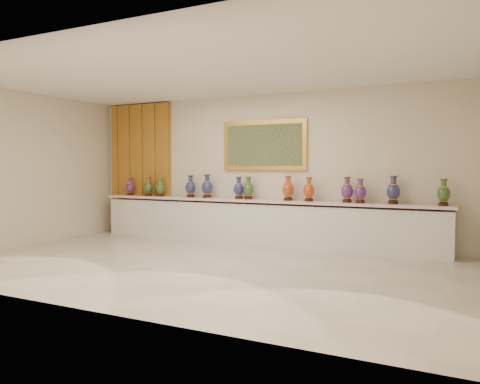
% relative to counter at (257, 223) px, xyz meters
% --- Properties ---
extents(ground, '(8.00, 8.00, 0.00)m').
position_rel_counter_xyz_m(ground, '(0.00, -2.27, -0.44)').
color(ground, beige).
rests_on(ground, ground).
extents(room, '(8.00, 8.00, 8.00)m').
position_rel_counter_xyz_m(room, '(-2.53, 0.17, 1.14)').
color(room, beige).
rests_on(room, ground).
extents(counter, '(7.28, 0.48, 0.90)m').
position_rel_counter_xyz_m(counter, '(0.00, 0.00, 0.00)').
color(counter, white).
rests_on(counter, ground).
extents(vase_0, '(0.23, 0.23, 0.40)m').
position_rel_counter_xyz_m(vase_0, '(-3.20, -0.01, 0.64)').
color(vase_0, black).
rests_on(vase_0, counter).
extents(vase_1, '(0.26, 0.26, 0.43)m').
position_rel_counter_xyz_m(vase_1, '(-2.66, -0.04, 0.66)').
color(vase_1, black).
rests_on(vase_1, counter).
extents(vase_2, '(0.25, 0.25, 0.42)m').
position_rel_counter_xyz_m(vase_2, '(-2.33, -0.03, 0.65)').
color(vase_2, black).
rests_on(vase_2, counter).
extents(vase_3, '(0.27, 0.27, 0.48)m').
position_rel_counter_xyz_m(vase_3, '(-1.55, -0.03, 0.68)').
color(vase_3, black).
rests_on(vase_3, counter).
extents(vase_4, '(0.28, 0.28, 0.50)m').
position_rel_counter_xyz_m(vase_4, '(-1.14, -0.02, 0.69)').
color(vase_4, black).
rests_on(vase_4, counter).
extents(vase_5, '(0.22, 0.22, 0.45)m').
position_rel_counter_xyz_m(vase_5, '(-0.41, 0.00, 0.67)').
color(vase_5, black).
rests_on(vase_5, counter).
extents(vase_6, '(0.25, 0.25, 0.46)m').
position_rel_counter_xyz_m(vase_6, '(-0.19, -0.00, 0.67)').
color(vase_6, black).
rests_on(vase_6, counter).
extents(vase_7, '(0.26, 0.26, 0.48)m').
position_rel_counter_xyz_m(vase_7, '(0.66, -0.01, 0.68)').
color(vase_7, black).
rests_on(vase_7, counter).
extents(vase_8, '(0.26, 0.26, 0.46)m').
position_rel_counter_xyz_m(vase_8, '(1.09, -0.05, 0.67)').
color(vase_8, black).
rests_on(vase_8, counter).
extents(vase_9, '(0.28, 0.28, 0.47)m').
position_rel_counter_xyz_m(vase_9, '(1.80, -0.02, 0.68)').
color(vase_9, black).
rests_on(vase_9, counter).
extents(vase_10, '(0.26, 0.26, 0.44)m').
position_rel_counter_xyz_m(vase_10, '(2.05, -0.05, 0.66)').
color(vase_10, black).
rests_on(vase_10, counter).
extents(vase_11, '(0.29, 0.29, 0.50)m').
position_rel_counter_xyz_m(vase_11, '(2.60, 0.01, 0.69)').
color(vase_11, black).
rests_on(vase_11, counter).
extents(vase_12, '(0.26, 0.26, 0.46)m').
position_rel_counter_xyz_m(vase_12, '(3.41, -0.02, 0.67)').
color(vase_12, black).
rests_on(vase_12, counter).
extents(label_card, '(0.10, 0.06, 0.00)m').
position_rel_counter_xyz_m(label_card, '(-1.04, -0.14, 0.47)').
color(label_card, white).
rests_on(label_card, counter).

